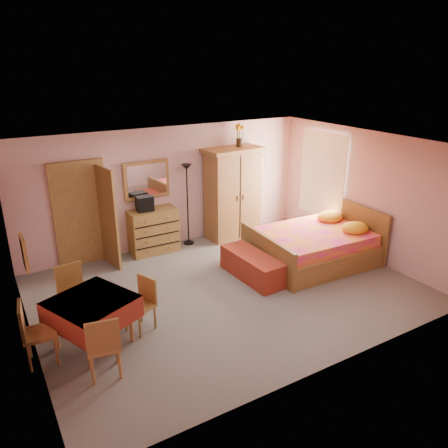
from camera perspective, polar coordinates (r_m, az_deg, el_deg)
floor at (r=7.94m, az=0.48°, el=-8.58°), size 6.50×6.50×0.00m
ceiling at (r=7.05m, az=0.54°, el=10.20°), size 6.50×6.50×0.00m
wall_back at (r=9.53m, az=-7.26°, el=4.76°), size 6.50×0.10×2.60m
wall_front at (r=5.59m, az=13.89°, el=-7.47°), size 6.50×0.10×2.60m
wall_left at (r=6.49m, az=-25.04°, el=-4.83°), size 0.10×5.00×2.60m
wall_right at (r=9.41m, az=17.80°, el=3.72°), size 0.10×5.00×2.60m
doorway at (r=9.04m, az=-18.19°, el=1.17°), size 1.06×0.12×2.15m
window at (r=10.14m, az=12.76°, el=6.27°), size 0.08×1.40×1.95m
picture_left at (r=5.79m, az=-24.65°, el=-3.46°), size 0.04×0.32×0.42m
picture_back at (r=10.55m, az=4.63°, el=7.81°), size 0.30×0.04×0.40m
chest_of_drawers at (r=9.39m, az=-9.20°, el=-0.90°), size 1.01×0.51×0.95m
wall_mirror at (r=9.25m, az=-10.06°, el=5.73°), size 1.00×0.09×0.79m
stereo at (r=9.14m, az=-10.31°, el=2.63°), size 0.35×0.27×0.31m
floor_lamp at (r=9.57m, az=-4.78°, el=2.48°), size 0.31×0.31×1.82m
wardrobe at (r=9.95m, az=1.15°, el=4.02°), size 1.37×0.78×2.07m
sunflower_vase at (r=9.82m, az=2.03°, el=11.51°), size 0.21×0.21×0.50m
bed at (r=8.97m, az=11.51°, el=-1.66°), size 2.40×1.92×1.08m
bench at (r=8.28m, az=3.70°, el=-5.50°), size 0.59×1.44×0.47m
dining_table at (r=6.63m, az=-16.71°, el=-12.22°), size 1.34×1.34×0.75m
chair_south at (r=6.02m, az=-15.49°, el=-14.88°), size 0.48×0.48×0.91m
chair_north at (r=7.25m, az=-18.95°, el=-8.76°), size 0.45×0.45×0.92m
chair_west at (r=6.49m, az=-22.92°, el=-12.93°), size 0.47×0.47×0.92m
chair_east at (r=6.79m, az=-10.96°, el=-10.40°), size 0.49×0.49×0.83m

